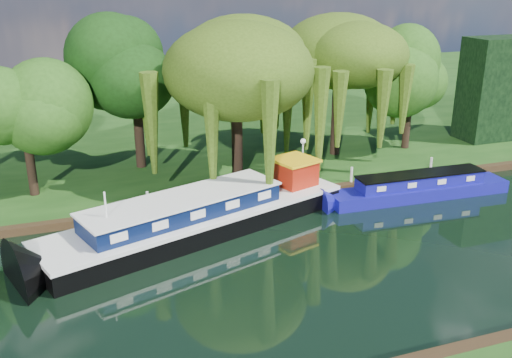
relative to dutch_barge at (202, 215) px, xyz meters
name	(u,v)px	position (x,y,z in m)	size (l,w,h in m)	color
ground	(378,252)	(7.61, -5.35, -0.90)	(120.00, 120.00, 0.00)	black
far_bank	(205,106)	(7.61, 28.65, -0.68)	(120.00, 52.00, 0.45)	#163A0F
dutch_barge	(202,215)	(0.00, 0.00, 0.00)	(17.57, 9.11, 3.63)	black
narrowboat	(419,188)	(13.83, 0.28, -0.29)	(11.74, 2.43, 1.70)	navy
red_dinghy	(69,252)	(-6.87, -0.25, -0.90)	(2.40, 3.35, 0.69)	#981B0B
willow_left	(236,69)	(3.90, 5.98, 6.65)	(8.16, 8.16, 9.78)	black
willow_right	(339,63)	(12.38, 8.90, 6.19)	(7.47, 7.47, 9.10)	black
tree_far_left	(23,109)	(-8.51, 7.49, 4.84)	(4.79, 4.79, 7.72)	black
tree_far_mid	(135,72)	(-1.60, 10.68, 6.04)	(5.76, 5.76, 9.43)	black
tree_far_right	(411,76)	(18.19, 8.49, 5.00)	(4.84, 4.84, 7.92)	black
conifer_hedge	(499,88)	(26.61, 8.65, 3.55)	(6.00, 3.00, 8.00)	black
lamppost	(303,147)	(8.11, 5.15, 1.52)	(0.36, 0.36, 2.56)	silver
mooring_posts	(301,181)	(7.11, 3.05, 0.05)	(19.16, 0.16, 1.00)	silver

